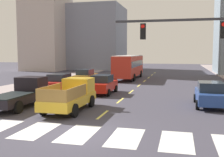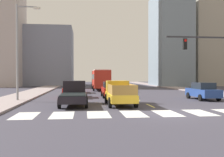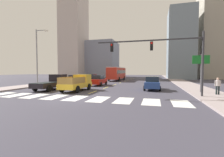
# 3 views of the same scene
# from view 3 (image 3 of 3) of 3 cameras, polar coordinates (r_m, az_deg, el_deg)

# --- Properties ---
(ground_plane) EXTENTS (160.00, 160.00, 0.00)m
(ground_plane) POSITION_cam_3_polar(r_m,az_deg,el_deg) (14.59, -12.99, -6.93)
(ground_plane) COLOR #3B3946
(sidewalk_right) EXTENTS (3.66, 110.00, 0.15)m
(sidewalk_right) POSITION_cam_3_polar(r_m,az_deg,el_deg) (31.22, 25.17, -1.82)
(sidewalk_right) COLOR gray
(sidewalk_right) RESTS_ON ground
(sidewalk_left) EXTENTS (3.66, 110.00, 0.15)m
(sidewalk_left) POSITION_cam_3_polar(r_m,az_deg,el_deg) (36.17, -16.55, -1.07)
(sidewalk_left) COLOR gray
(sidewalk_left) RESTS_ON ground
(crosswalk_stripe_0) EXTENTS (1.39, 2.87, 0.01)m
(crosswalk_stripe_0) POSITION_cam_3_polar(r_m,az_deg,el_deg) (20.25, -35.54, -4.65)
(crosswalk_stripe_0) COLOR silver
(crosswalk_stripe_0) RESTS_ON ground
(crosswalk_stripe_1) EXTENTS (1.39, 2.87, 0.01)m
(crosswalk_stripe_1) POSITION_cam_3_polar(r_m,az_deg,el_deg) (18.61, -31.24, -5.15)
(crosswalk_stripe_1) COLOR silver
(crosswalk_stripe_1) RESTS_ON ground
(crosswalk_stripe_2) EXTENTS (1.39, 2.87, 0.01)m
(crosswalk_stripe_2) POSITION_cam_3_polar(r_m,az_deg,el_deg) (17.09, -26.14, -5.71)
(crosswalk_stripe_2) COLOR silver
(crosswalk_stripe_2) RESTS_ON ground
(crosswalk_stripe_3) EXTENTS (1.39, 2.87, 0.01)m
(crosswalk_stripe_3) POSITION_cam_3_polar(r_m,az_deg,el_deg) (15.74, -20.09, -6.30)
(crosswalk_stripe_3) COLOR silver
(crosswalk_stripe_3) RESTS_ON ground
(crosswalk_stripe_4) EXTENTS (1.39, 2.87, 0.01)m
(crosswalk_stripe_4) POSITION_cam_3_polar(r_m,az_deg,el_deg) (14.59, -12.99, -6.91)
(crosswalk_stripe_4) COLOR silver
(crosswalk_stripe_4) RESTS_ON ground
(crosswalk_stripe_5) EXTENTS (1.39, 2.87, 0.01)m
(crosswalk_stripe_5) POSITION_cam_3_polar(r_m,az_deg,el_deg) (13.70, -4.79, -7.49)
(crosswalk_stripe_5) COLOR silver
(crosswalk_stripe_5) RESTS_ON ground
(crosswalk_stripe_6) EXTENTS (1.39, 2.87, 0.01)m
(crosswalk_stripe_6) POSITION_cam_3_polar(r_m,az_deg,el_deg) (13.12, 4.34, -7.94)
(crosswalk_stripe_6) COLOR silver
(crosswalk_stripe_6) RESTS_ON ground
(crosswalk_stripe_7) EXTENTS (1.39, 2.87, 0.01)m
(crosswalk_stripe_7) POSITION_cam_3_polar(r_m,az_deg,el_deg) (12.90, 14.07, -8.21)
(crosswalk_stripe_7) COLOR silver
(crosswalk_stripe_7) RESTS_ON ground
(crosswalk_stripe_8) EXTENTS (1.39, 2.87, 0.01)m
(crosswalk_stripe_8) POSITION_cam_3_polar(r_m,az_deg,el_deg) (13.04, 23.87, -8.24)
(crosswalk_stripe_8) COLOR silver
(crosswalk_stripe_8) RESTS_ON ground
(lane_dash_0) EXTENTS (0.16, 2.40, 0.01)m
(lane_dash_0) POSITION_cam_3_polar(r_m,az_deg,el_deg) (18.17, -6.98, -4.95)
(lane_dash_0) COLOR #E1D256
(lane_dash_0) RESTS_ON ground
(lane_dash_1) EXTENTS (0.16, 2.40, 0.01)m
(lane_dash_1) POSITION_cam_3_polar(r_m,az_deg,el_deg) (22.84, -2.22, -3.34)
(lane_dash_1) COLOR #E1D256
(lane_dash_1) RESTS_ON ground
(lane_dash_2) EXTENTS (0.16, 2.40, 0.01)m
(lane_dash_2) POSITION_cam_3_polar(r_m,az_deg,el_deg) (27.63, 0.90, -2.27)
(lane_dash_2) COLOR #E1D256
(lane_dash_2) RESTS_ON ground
(lane_dash_3) EXTENTS (0.16, 2.40, 0.01)m
(lane_dash_3) POSITION_cam_3_polar(r_m,az_deg,el_deg) (32.48, 3.09, -1.51)
(lane_dash_3) COLOR #E1D256
(lane_dash_3) RESTS_ON ground
(lane_dash_4) EXTENTS (0.16, 2.40, 0.01)m
(lane_dash_4) POSITION_cam_3_polar(r_m,az_deg,el_deg) (37.37, 4.71, -0.95)
(lane_dash_4) COLOR #E1D256
(lane_dash_4) RESTS_ON ground
(lane_dash_5) EXTENTS (0.16, 2.40, 0.01)m
(lane_dash_5) POSITION_cam_3_polar(r_m,az_deg,el_deg) (42.29, 5.95, -0.52)
(lane_dash_5) COLOR #E1D256
(lane_dash_5) RESTS_ON ground
(lane_dash_6) EXTENTS (0.16, 2.40, 0.01)m
(lane_dash_6) POSITION_cam_3_polar(r_m,az_deg,el_deg) (47.22, 6.93, -0.18)
(lane_dash_6) COLOR #E1D256
(lane_dash_6) RESTS_ON ground
(lane_dash_7) EXTENTS (0.16, 2.40, 0.01)m
(lane_dash_7) POSITION_cam_3_polar(r_m,az_deg,el_deg) (52.17, 7.73, 0.10)
(lane_dash_7) COLOR #E1D256
(lane_dash_7) RESTS_ON ground
(pickup_stakebed) EXTENTS (2.18, 5.20, 1.96)m
(pickup_stakebed) POSITION_cam_3_polar(r_m,az_deg,el_deg) (19.94, -12.26, -1.61)
(pickup_stakebed) COLOR gold
(pickup_stakebed) RESTS_ON ground
(pickup_dark) EXTENTS (2.18, 5.20, 1.96)m
(pickup_dark) POSITION_cam_3_polar(r_m,az_deg,el_deg) (22.02, -20.69, -1.35)
(pickup_dark) COLOR black
(pickup_dark) RESTS_ON ground
(city_bus) EXTENTS (2.72, 10.80, 3.32)m
(city_bus) POSITION_cam_3_polar(r_m,az_deg,el_deg) (40.00, 1.77, 2.10)
(city_bus) COLOR red
(city_bus) RESTS_ON ground
(sedan_far) EXTENTS (2.02, 4.40, 1.72)m
(sedan_far) POSITION_cam_3_polar(r_m,az_deg,el_deg) (34.78, -7.36, 0.17)
(sedan_far) COLOR #A37224
(sedan_far) RESTS_ON ground
(sedan_near_left) EXTENTS (2.02, 4.40, 1.72)m
(sedan_near_left) POSITION_cam_3_polar(r_m,az_deg,el_deg) (20.96, 14.41, -1.63)
(sedan_near_left) COLOR navy
(sedan_near_left) RESTS_ON ground
(sedan_mid) EXTENTS (2.02, 4.40, 1.72)m
(sedan_mid) POSITION_cam_3_polar(r_m,az_deg,el_deg) (26.40, -4.98, -0.65)
(sedan_mid) COLOR red
(sedan_mid) RESTS_ON ground
(sedan_near_right) EXTENTS (2.02, 4.40, 1.72)m
(sedan_near_right) POSITION_cam_3_polar(r_m,az_deg,el_deg) (28.34, -13.00, -0.48)
(sedan_near_right) COLOR red
(sedan_near_right) RESTS_ON ground
(traffic_signal_gantry) EXTENTS (10.07, 0.27, 6.00)m
(traffic_signal_gantry) POSITION_cam_3_polar(r_m,az_deg,el_deg) (15.92, 18.56, 9.12)
(traffic_signal_gantry) COLOR #2D2D33
(traffic_signal_gantry) RESTS_ON ground
(direction_sign_green) EXTENTS (1.70, 0.12, 4.20)m
(direction_sign_green) POSITION_cam_3_polar(r_m,az_deg,el_deg) (19.30, 29.58, 4.18)
(direction_sign_green) COLOR slate
(direction_sign_green) RESTS_ON ground
(streetlight_left) EXTENTS (2.20, 0.28, 9.00)m
(streetlight_left) POSITION_cam_3_polar(r_m,az_deg,el_deg) (27.93, -25.37, 7.72)
(streetlight_left) COLOR gray
(streetlight_left) RESTS_ON ground
(pedestrian_waiting) EXTENTS (0.53, 0.34, 1.64)m
(pedestrian_waiting) POSITION_cam_3_polar(r_m,az_deg,el_deg) (18.35, 34.02, -1.84)
(pedestrian_waiting) COLOR #202C2D
(pedestrian_waiting) RESTS_ON sidewalk_right
(tower_tall_centre) EXTENTS (8.00, 9.52, 48.79)m
(tower_tall_centre) POSITION_cam_3_polar(r_m,az_deg,el_deg) (65.37, -13.74, 22.35)
(tower_tall_centre) COLOR #B7AAA5
(tower_tall_centre) RESTS_ON ground
(block_mid_left) EXTENTS (7.26, 10.85, 20.74)m
(block_mid_left) POSITION_cam_3_polar(r_m,az_deg,el_deg) (53.33, 23.56, 11.12)
(block_mid_left) COLOR slate
(block_mid_left) RESTS_ON ground
(block_mid_right) EXTENTS (7.81, 10.18, 34.56)m
(block_mid_right) POSITION_cam_3_polar(r_m,az_deg,el_deg) (59.61, 32.89, 16.77)
(block_mid_right) COLOR #9E9686
(block_mid_right) RESTS_ON ground
(block_low_left) EXTENTS (11.34, 11.87, 13.89)m
(block_low_left) POSITION_cam_3_polar(r_m,az_deg,el_deg) (63.95, -3.52, 6.84)
(block_low_left) COLOR gray
(block_low_left) RESTS_ON ground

